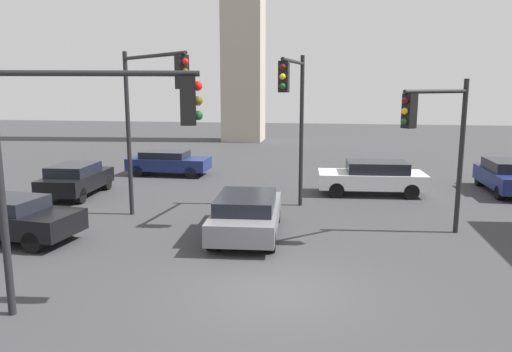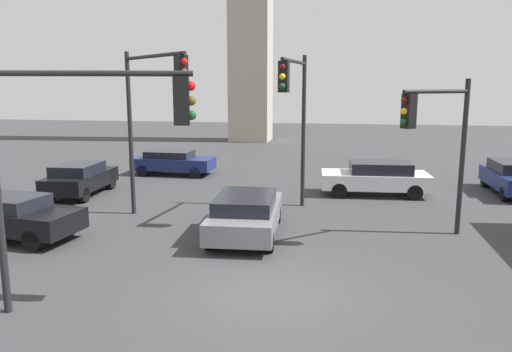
{
  "view_description": "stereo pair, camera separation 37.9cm",
  "coord_description": "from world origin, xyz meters",
  "px_view_note": "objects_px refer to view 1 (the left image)",
  "views": [
    {
      "loc": [
        1.2,
        -10.9,
        4.81
      ],
      "look_at": [
        -1.22,
        5.17,
        1.81
      ],
      "focal_mm": 34.56,
      "sensor_mm": 36.0,
      "label": 1
    },
    {
      "loc": [
        1.57,
        -10.84,
        4.81
      ],
      "look_at": [
        -1.22,
        5.17,
        1.81
      ],
      "focal_mm": 34.56,
      "sensor_mm": 36.0,
      "label": 2
    }
  ],
  "objects_px": {
    "traffic_light_0": "(94,135)",
    "traffic_light_3": "(436,130)",
    "car_0": "(247,213)",
    "car_6": "(168,162)",
    "traffic_light_2": "(150,101)",
    "car_1": "(76,179)",
    "car_3": "(510,176)",
    "car_4": "(373,177)",
    "car_2": "(7,217)",
    "traffic_light_1": "(294,102)"
  },
  "relations": [
    {
      "from": "traffic_light_0",
      "to": "traffic_light_3",
      "type": "distance_m",
      "value": 10.14
    },
    {
      "from": "traffic_light_0",
      "to": "car_2",
      "type": "height_order",
      "value": "traffic_light_0"
    },
    {
      "from": "traffic_light_0",
      "to": "traffic_light_1",
      "type": "distance_m",
      "value": 9.21
    },
    {
      "from": "traffic_light_0",
      "to": "traffic_light_1",
      "type": "relative_size",
      "value": 0.87
    },
    {
      "from": "car_1",
      "to": "car_3",
      "type": "distance_m",
      "value": 19.38
    },
    {
      "from": "car_0",
      "to": "car_4",
      "type": "xyz_separation_m",
      "value": [
        4.52,
        6.89,
        0.06
      ]
    },
    {
      "from": "traffic_light_2",
      "to": "car_0",
      "type": "height_order",
      "value": "traffic_light_2"
    },
    {
      "from": "traffic_light_3",
      "to": "car_3",
      "type": "distance_m",
      "value": 9.46
    },
    {
      "from": "car_0",
      "to": "car_1",
      "type": "height_order",
      "value": "car_1"
    },
    {
      "from": "car_0",
      "to": "car_3",
      "type": "distance_m",
      "value": 13.42
    },
    {
      "from": "traffic_light_2",
      "to": "car_2",
      "type": "height_order",
      "value": "traffic_light_2"
    },
    {
      "from": "traffic_light_0",
      "to": "traffic_light_2",
      "type": "xyz_separation_m",
      "value": [
        -1.21,
        6.5,
        0.5
      ]
    },
    {
      "from": "car_1",
      "to": "traffic_light_2",
      "type": "bearing_deg",
      "value": -130.53
    },
    {
      "from": "car_6",
      "to": "traffic_light_0",
      "type": "bearing_deg",
      "value": -75.32
    },
    {
      "from": "traffic_light_2",
      "to": "car_3",
      "type": "bearing_deg",
      "value": 70.51
    },
    {
      "from": "car_0",
      "to": "car_3",
      "type": "bearing_deg",
      "value": -56.13
    },
    {
      "from": "traffic_light_2",
      "to": "car_0",
      "type": "xyz_separation_m",
      "value": [
        3.37,
        -0.72,
        -3.57
      ]
    },
    {
      "from": "car_1",
      "to": "car_2",
      "type": "xyz_separation_m",
      "value": [
        1.03,
        -6.2,
        -0.02
      ]
    },
    {
      "from": "car_0",
      "to": "traffic_light_2",
      "type": "bearing_deg",
      "value": 74.48
    },
    {
      "from": "traffic_light_1",
      "to": "car_2",
      "type": "relative_size",
      "value": 1.27
    },
    {
      "from": "traffic_light_0",
      "to": "traffic_light_2",
      "type": "relative_size",
      "value": 0.87
    },
    {
      "from": "car_4",
      "to": "traffic_light_2",
      "type": "bearing_deg",
      "value": 34.7
    },
    {
      "from": "traffic_light_3",
      "to": "car_1",
      "type": "distance_m",
      "value": 14.99
    },
    {
      "from": "car_3",
      "to": "car_6",
      "type": "bearing_deg",
      "value": -96.89
    },
    {
      "from": "traffic_light_0",
      "to": "car_2",
      "type": "distance_m",
      "value": 7.31
    },
    {
      "from": "car_0",
      "to": "car_6",
      "type": "height_order",
      "value": "car_0"
    },
    {
      "from": "traffic_light_0",
      "to": "traffic_light_3",
      "type": "bearing_deg",
      "value": 23.29
    },
    {
      "from": "traffic_light_3",
      "to": "car_6",
      "type": "height_order",
      "value": "traffic_light_3"
    },
    {
      "from": "car_6",
      "to": "car_2",
      "type": "bearing_deg",
      "value": -95.33
    },
    {
      "from": "traffic_light_1",
      "to": "car_3",
      "type": "bearing_deg",
      "value": 126.53
    },
    {
      "from": "car_0",
      "to": "car_6",
      "type": "distance_m",
      "value": 11.8
    },
    {
      "from": "car_4",
      "to": "car_6",
      "type": "bearing_deg",
      "value": -20.4
    },
    {
      "from": "traffic_light_0",
      "to": "car_6",
      "type": "xyz_separation_m",
      "value": [
        -3.88,
        15.92,
        -3.09
      ]
    },
    {
      "from": "car_0",
      "to": "car_4",
      "type": "height_order",
      "value": "car_4"
    },
    {
      "from": "traffic_light_1",
      "to": "car_0",
      "type": "xyz_separation_m",
      "value": [
        -1.28,
        -2.75,
        -3.47
      ]
    },
    {
      "from": "traffic_light_2",
      "to": "car_2",
      "type": "relative_size",
      "value": 1.28
    },
    {
      "from": "traffic_light_1",
      "to": "car_1",
      "type": "height_order",
      "value": "traffic_light_1"
    },
    {
      "from": "traffic_light_1",
      "to": "car_0",
      "type": "height_order",
      "value": "traffic_light_1"
    },
    {
      "from": "car_2",
      "to": "car_4",
      "type": "distance_m",
      "value": 14.6
    },
    {
      "from": "traffic_light_0",
      "to": "car_4",
      "type": "distance_m",
      "value": 14.64
    },
    {
      "from": "traffic_light_3",
      "to": "car_0",
      "type": "xyz_separation_m",
      "value": [
        -5.8,
        -0.5,
        -2.73
      ]
    },
    {
      "from": "traffic_light_3",
      "to": "car_6",
      "type": "xyz_separation_m",
      "value": [
        -11.84,
        9.65,
        -2.75
      ]
    },
    {
      "from": "car_6",
      "to": "car_4",
      "type": "bearing_deg",
      "value": -16.12
    },
    {
      "from": "car_0",
      "to": "car_2",
      "type": "distance_m",
      "value": 7.52
    },
    {
      "from": "traffic_light_2",
      "to": "car_1",
      "type": "xyz_separation_m",
      "value": [
        -5.0,
        3.85,
        -3.54
      ]
    },
    {
      "from": "car_0",
      "to": "car_2",
      "type": "relative_size",
      "value": 1.03
    },
    {
      "from": "car_0",
      "to": "traffic_light_3",
      "type": "bearing_deg",
      "value": -88.54
    },
    {
      "from": "car_2",
      "to": "car_4",
      "type": "xyz_separation_m",
      "value": [
        11.87,
        8.51,
        0.04
      ]
    },
    {
      "from": "traffic_light_2",
      "to": "car_0",
      "type": "relative_size",
      "value": 1.25
    },
    {
      "from": "car_1",
      "to": "car_3",
      "type": "xyz_separation_m",
      "value": [
        19.05,
        3.56,
        -0.0
      ]
    }
  ]
}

